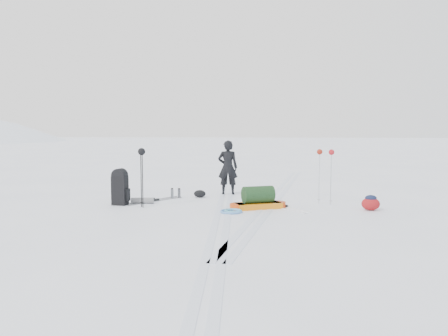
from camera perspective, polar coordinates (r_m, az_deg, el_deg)
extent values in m
plane|color=white|center=(11.30, 0.05, -4.92)|extent=(200.00, 200.00, 0.00)
cube|color=silver|center=(11.32, -0.56, -4.89)|extent=(1.40, 17.97, 0.01)
cube|color=silver|center=(11.29, 0.66, -4.91)|extent=(1.40, 17.97, 0.01)
cube|color=silver|center=(13.22, 6.49, -3.49)|extent=(2.09, 13.88, 0.01)
cube|color=silver|center=(13.22, 7.53, -3.50)|extent=(2.09, 13.88, 0.01)
imported|color=black|center=(13.16, 0.49, 0.07)|extent=(0.62, 0.43, 1.64)
cube|color=orange|center=(10.91, 4.47, -4.92)|extent=(1.23, 0.88, 0.14)
cylinder|color=red|center=(11.11, 6.98, -4.76)|extent=(0.55, 0.55, 0.14)
cylinder|color=#EF490E|center=(10.74, 1.86, -5.07)|extent=(0.55, 0.55, 0.14)
cylinder|color=black|center=(10.87, 4.48, -3.47)|extent=(0.86, 0.68, 0.42)
cube|color=black|center=(11.66, -13.44, -2.89)|extent=(0.41, 0.32, 0.75)
cylinder|color=black|center=(11.61, -13.47, -0.96)|extent=(0.40, 0.30, 0.36)
cube|color=black|center=(11.61, -12.53, -3.44)|extent=(0.11, 0.20, 0.32)
cylinder|color=slate|center=(11.78, -10.60, -4.21)|extent=(0.60, 0.23, 0.16)
cylinder|color=black|center=(11.21, -10.78, -1.52)|extent=(0.03, 0.03, 1.38)
cylinder|color=black|center=(11.12, -10.59, -1.57)|extent=(0.03, 0.03, 1.38)
torus|color=black|center=(11.29, -10.73, -4.47)|extent=(0.11, 0.11, 0.01)
torus|color=black|center=(11.20, -10.54, -4.54)|extent=(0.11, 0.11, 0.01)
sphere|color=black|center=(11.10, -10.72, 2.11)|extent=(0.18, 0.18, 0.18)
cylinder|color=silver|center=(11.76, 12.32, -1.32)|extent=(0.03, 0.03, 1.35)
cylinder|color=#B1B4B8|center=(11.66, 13.79, -1.40)|extent=(0.03, 0.03, 1.35)
torus|color=#9EA0A5|center=(11.84, 12.27, -4.07)|extent=(0.12, 0.12, 0.01)
torus|color=#A9ABB0|center=(11.74, 13.73, -4.18)|extent=(0.12, 0.12, 0.01)
sphere|color=maroon|center=(11.71, 12.39, 2.07)|extent=(0.15, 0.15, 0.15)
sphere|color=maroon|center=(11.61, 13.86, 2.02)|extent=(0.15, 0.15, 0.15)
cube|color=#919499|center=(12.12, -8.88, -4.27)|extent=(1.13, 1.59, 0.02)
cube|color=#96989E|center=(12.26, -9.44, -4.17)|extent=(1.13, 1.59, 0.02)
cube|color=black|center=(12.11, -8.88, -4.11)|extent=(0.17, 0.19, 0.05)
cube|color=black|center=(12.25, -9.45, -4.02)|extent=(0.17, 0.19, 0.05)
cube|color=silver|center=(11.04, 7.18, -5.16)|extent=(1.27, 1.45, 0.02)
cube|color=white|center=(11.16, 7.89, -5.05)|extent=(1.27, 1.45, 0.02)
cube|color=black|center=(11.04, 7.19, -4.98)|extent=(0.17, 0.19, 0.05)
cube|color=black|center=(11.16, 7.89, -4.88)|extent=(0.17, 0.19, 0.05)
torus|color=#538BCA|center=(10.36, 0.94, -5.69)|extent=(0.66, 0.66, 0.05)
torus|color=#51A9C6|center=(10.39, 1.14, -5.58)|extent=(0.52, 0.52, 0.05)
ellipsoid|color=maroon|center=(11.19, 18.61, -4.47)|extent=(0.51, 0.44, 0.32)
ellipsoid|color=black|center=(11.17, 18.63, -3.75)|extent=(0.33, 0.29, 0.15)
cylinder|color=slate|center=(12.50, -6.79, -3.37)|extent=(0.08, 0.08, 0.27)
cylinder|color=#505256|center=(12.61, -5.88, -3.34)|extent=(0.08, 0.08, 0.25)
cylinder|color=black|center=(12.48, -6.80, -2.69)|extent=(0.07, 0.07, 0.03)
cylinder|color=black|center=(12.59, -5.88, -2.71)|extent=(0.07, 0.07, 0.03)
ellipsoid|color=black|center=(12.65, -3.19, -3.37)|extent=(0.35, 0.26, 0.21)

